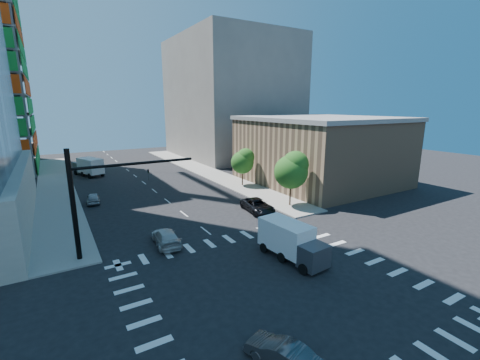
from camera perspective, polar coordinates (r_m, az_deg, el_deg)
ground at (r=23.65m, az=6.85°, el=-18.37°), size 160.00×160.00×0.00m
road_markings at (r=23.65m, az=6.85°, el=-18.35°), size 20.00×20.00×0.01m
sidewalk_ne at (r=62.40m, az=-6.50°, el=1.71°), size 5.00×60.00×0.15m
sidewalk_nw at (r=57.15m, az=-29.96°, el=-1.04°), size 5.00×60.00×0.15m
commercial_building at (r=53.75m, az=13.94°, el=5.24°), size 20.50×22.50×10.60m
bg_building_ne at (r=81.14m, az=-1.66°, el=14.29°), size 24.00×30.00×28.00m
signal_mast_nw at (r=28.28m, az=-24.67°, el=-2.07°), size 10.20×0.40×9.00m
tree_south at (r=39.69m, az=9.30°, el=1.86°), size 4.16×4.16×6.82m
tree_north at (r=49.59m, az=0.61°, el=3.44°), size 3.54×3.52×5.78m
car_nb_far at (r=38.10m, az=3.14°, el=-4.57°), size 3.14×5.70×1.51m
car_sb_near at (r=30.18m, az=-13.05°, el=-9.87°), size 2.37×5.02×1.41m
car_sb_mid at (r=45.55m, az=-24.64°, el=-2.93°), size 1.99×4.06×1.33m
car_sb_cross at (r=17.71m, az=7.44°, el=-28.30°), size 2.60×4.05×1.26m
box_truck_near at (r=26.83m, az=9.51°, el=-11.28°), size 2.90×5.86×2.97m
box_truck_far at (r=63.69m, az=-25.43°, el=1.98°), size 4.69×6.66×3.22m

